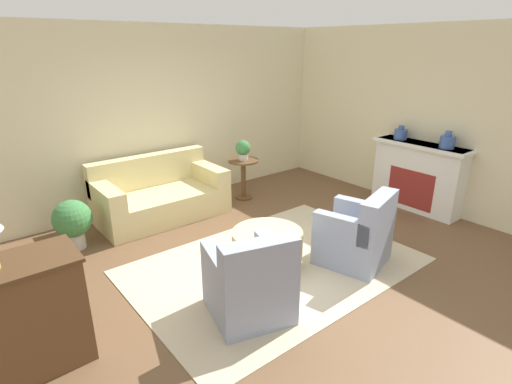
% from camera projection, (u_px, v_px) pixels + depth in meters
% --- Properties ---
extents(ground_plane, '(16.00, 16.00, 0.00)m').
position_uv_depth(ground_plane, '(275.00, 266.00, 4.79)').
color(ground_plane, brown).
extents(wall_back, '(9.50, 0.12, 2.80)m').
position_uv_depth(wall_back, '(160.00, 118.00, 6.35)').
color(wall_back, beige).
rests_on(wall_back, ground_plane).
extents(wall_right, '(0.12, 10.25, 2.80)m').
position_uv_depth(wall_right, '(431.00, 120.00, 6.17)').
color(wall_right, beige).
rests_on(wall_right, ground_plane).
extents(rug, '(3.31, 2.28, 0.01)m').
position_uv_depth(rug, '(275.00, 265.00, 4.78)').
color(rug, beige).
rests_on(rug, ground_plane).
extents(couch, '(1.89, 0.97, 0.90)m').
position_uv_depth(couch, '(160.00, 196.00, 6.08)').
color(couch, beige).
rests_on(couch, ground_plane).
extents(armchair_left, '(0.89, 0.91, 0.90)m').
position_uv_depth(armchair_left, '(250.00, 284.00, 3.78)').
color(armchair_left, '#8E99B2').
rests_on(armchair_left, rug).
extents(armchair_right, '(0.89, 0.91, 0.90)m').
position_uv_depth(armchair_right, '(357.00, 236.00, 4.73)').
color(armchair_right, '#8E99B2').
rests_on(armchair_right, rug).
extents(ottoman_table, '(0.84, 0.84, 0.42)m').
position_uv_depth(ottoman_table, '(267.00, 243.00, 4.73)').
color(ottoman_table, beige).
rests_on(ottoman_table, rug).
extents(side_table, '(0.52, 0.52, 0.69)m').
position_uv_depth(side_table, '(243.00, 172.00, 6.73)').
color(side_table, brown).
rests_on(side_table, ground_plane).
extents(fireplace, '(0.44, 1.48, 1.07)m').
position_uv_depth(fireplace, '(418.00, 175.00, 6.28)').
color(fireplace, white).
rests_on(fireplace, ground_plane).
extents(dresser, '(1.21, 0.54, 0.96)m').
position_uv_depth(dresser, '(2.00, 323.00, 3.04)').
color(dresser, brown).
rests_on(dresser, ground_plane).
extents(vase_mantel_near, '(0.20, 0.20, 0.22)m').
position_uv_depth(vase_mantel_near, '(401.00, 134.00, 6.34)').
color(vase_mantel_near, '#38569E').
rests_on(vase_mantel_near, fireplace).
extents(vase_mantel_far, '(0.21, 0.21, 0.25)m').
position_uv_depth(vase_mantel_far, '(447.00, 141.00, 5.78)').
color(vase_mantel_far, '#38569E').
rests_on(vase_mantel_far, fireplace).
extents(potted_plant_on_side_table, '(0.25, 0.25, 0.33)m').
position_uv_depth(potted_plant_on_side_table, '(243.00, 149.00, 6.59)').
color(potted_plant_on_side_table, beige).
rests_on(potted_plant_on_side_table, side_table).
extents(potted_plant_floor, '(0.48, 0.48, 0.66)m').
position_uv_depth(potted_plant_floor, '(73.00, 221.00, 5.07)').
color(potted_plant_floor, beige).
rests_on(potted_plant_floor, ground_plane).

